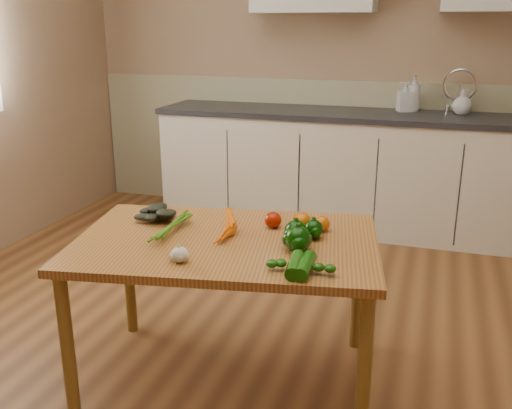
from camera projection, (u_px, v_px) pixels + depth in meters
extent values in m
cube|color=brown|center=(214.00, 377.00, 2.59)|extent=(4.00, 5.00, 0.02)
cube|color=tan|center=(330.00, 53.00, 4.47)|extent=(4.00, 0.02, 2.60)
cube|color=tan|center=(326.00, 148.00, 4.67)|extent=(3.98, 0.03, 1.10)
cube|color=beige|center=(343.00, 173.00, 4.38)|extent=(2.80, 0.60, 0.86)
cube|color=#2C2C31|center=(346.00, 114.00, 4.25)|extent=(2.84, 0.64, 0.04)
cube|color=#99999E|center=(457.00, 125.00, 4.03)|extent=(0.55, 0.42, 0.10)
cylinder|color=silver|center=(459.00, 96.00, 4.14)|extent=(0.02, 0.02, 0.24)
cube|color=#AF6C32|center=(226.00, 243.00, 2.38)|extent=(1.37, 1.01, 0.04)
cylinder|color=olive|center=(68.00, 348.00, 2.22)|extent=(0.05, 0.05, 0.63)
cylinder|color=olive|center=(364.00, 371.00, 2.08)|extent=(0.05, 0.05, 0.63)
cylinder|color=olive|center=(129.00, 274.00, 2.88)|extent=(0.05, 0.05, 0.63)
cylinder|color=olive|center=(357.00, 287.00, 2.73)|extent=(0.05, 0.05, 0.63)
imported|color=silver|center=(414.00, 93.00, 4.20)|extent=(0.10, 0.11, 0.27)
imported|color=silver|center=(405.00, 97.00, 4.20)|extent=(0.13, 0.13, 0.22)
imported|color=silver|center=(463.00, 102.00, 4.07)|extent=(0.16, 0.16, 0.18)
ellipsoid|color=silver|center=(180.00, 255.00, 2.14)|extent=(0.07, 0.07, 0.06)
sphere|color=#063002|center=(296.00, 232.00, 2.32)|extent=(0.09, 0.09, 0.09)
sphere|color=#063002|center=(313.00, 229.00, 2.37)|extent=(0.08, 0.08, 0.08)
sphere|color=#063002|center=(298.00, 239.00, 2.22)|extent=(0.10, 0.10, 0.10)
ellipsoid|color=#951602|center=(273.00, 220.00, 2.49)|extent=(0.08, 0.08, 0.07)
ellipsoid|color=#C35304|center=(302.00, 222.00, 2.46)|extent=(0.08, 0.08, 0.08)
ellipsoid|color=#C35304|center=(322.00, 224.00, 2.45)|extent=(0.07, 0.07, 0.06)
cylinder|color=#0F4307|center=(305.00, 266.00, 2.04)|extent=(0.06, 0.18, 0.05)
cylinder|color=#0F4307|center=(295.00, 265.00, 2.04)|extent=(0.07, 0.17, 0.05)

